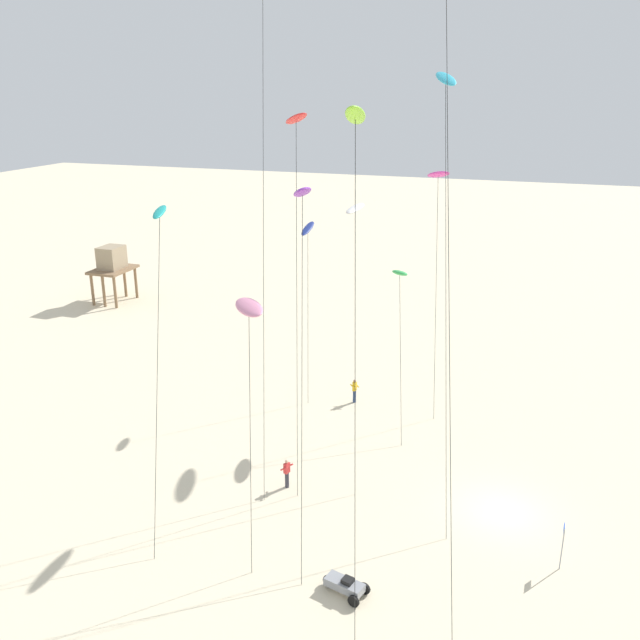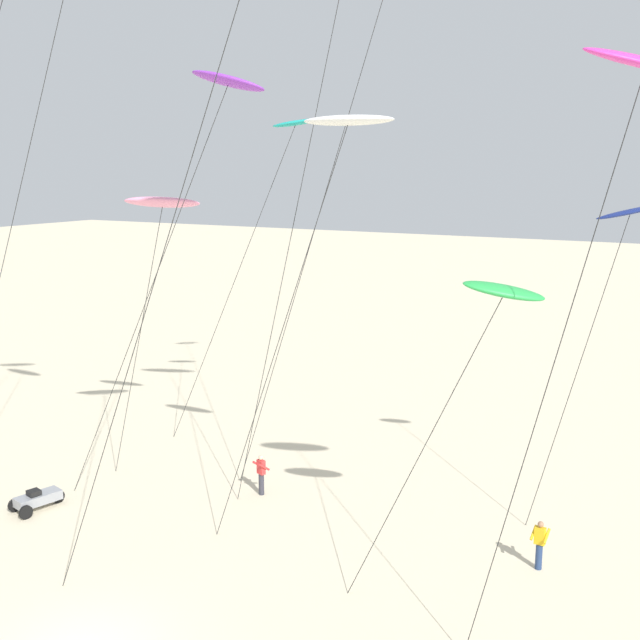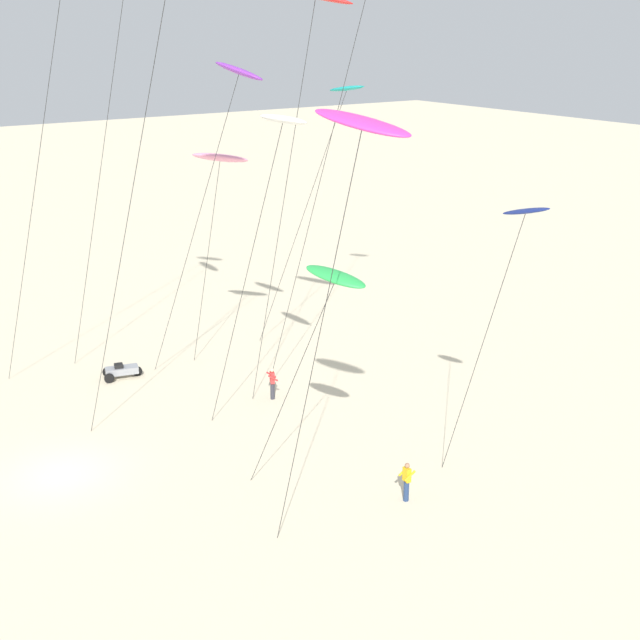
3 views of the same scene
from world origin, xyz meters
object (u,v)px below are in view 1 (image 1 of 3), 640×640
at_px(kite_green, 400,274).
at_px(kite_red, 296,122).
at_px(kite_magenta, 438,176).
at_px(kite_teal, 160,218).
at_px(stilt_house, 112,263).
at_px(kite_pink, 249,308).
at_px(kite_yellow, 263,3).
at_px(kite_navy, 308,231).
at_px(beach_buggy, 345,585).
at_px(kite_white, 355,210).
at_px(marker_flag, 563,539).
at_px(kite_purple, 302,195).
at_px(kite_cyan, 446,87).
at_px(kite_flyer_middle, 287,472).
at_px(kite_flyer_nearest, 355,390).

bearing_deg(kite_green, kite_red, 150.97).
bearing_deg(kite_magenta, kite_teal, 145.72).
xyz_separation_m(kite_teal, stilt_house, (27.25, 22.88, -10.59)).
height_order(kite_red, kite_pink, kite_red).
height_order(kite_red, kite_yellow, kite_yellow).
relative_size(kite_yellow, kite_navy, 2.16).
relative_size(kite_red, kite_magenta, 1.23).
distance_m(kite_magenta, beach_buggy, 25.25).
bearing_deg(kite_white, kite_pink, 167.72).
bearing_deg(kite_magenta, marker_flag, -150.48).
xyz_separation_m(kite_red, kite_magenta, (10.55, -5.47, -3.66)).
xyz_separation_m(kite_white, stilt_house, (20.67, 30.61, -10.32)).
bearing_deg(kite_red, kite_purple, -155.68).
distance_m(kite_purple, marker_flag, 19.24).
bearing_deg(kite_magenta, stilt_house, 70.59).
bearing_deg(kite_teal, marker_flag, -90.96).
bearing_deg(kite_cyan, kite_flyer_middle, 128.44).
height_order(kite_magenta, kite_purple, kite_purple).
bearing_deg(kite_flyer_middle, beach_buggy, -141.89).
xyz_separation_m(kite_red, kite_flyer_middle, (-3.20, -0.46, -17.88)).
bearing_deg(kite_yellow, kite_flyer_middle, -150.77).
distance_m(kite_red, kite_navy, 12.36).
distance_m(kite_flyer_nearest, kite_flyer_middle, 11.17).
distance_m(kite_magenta, kite_pink, 19.12).
height_order(kite_teal, kite_purple, kite_purple).
bearing_deg(beach_buggy, kite_magenta, 0.90).
distance_m(kite_red, kite_yellow, 6.65).
xyz_separation_m(kite_white, kite_teal, (-6.57, 7.72, 0.27)).
height_order(kite_magenta, marker_flag, kite_magenta).
bearing_deg(stilt_house, kite_white, -124.04).
distance_m(kite_yellow, stilt_house, 38.29).
xyz_separation_m(kite_magenta, kite_pink, (-18.15, 4.83, -3.59)).
bearing_deg(kite_yellow, kite_red, -131.09).
relative_size(kite_yellow, kite_flyer_nearest, 15.35).
bearing_deg(kite_yellow, beach_buggy, -145.62).
height_order(kite_magenta, kite_cyan, kite_cyan).
xyz_separation_m(kite_pink, kite_flyer_nearest, (15.56, -0.39, -10.63)).
relative_size(kite_green, beach_buggy, 4.71).
xyz_separation_m(kite_red, kite_teal, (-4.92, 5.08, -4.23)).
distance_m(kite_white, kite_flyer_middle, 14.40).
xyz_separation_m(kite_flyer_nearest, marker_flag, (-13.21, -13.39, 0.60)).
height_order(kite_red, kite_navy, kite_red).
bearing_deg(kite_navy, kite_flyer_nearest, -110.88).
relative_size(kite_magenta, kite_flyer_nearest, 9.42).
relative_size(kite_teal, stilt_house, 2.69).
distance_m(kite_pink, marker_flag, 17.21).
distance_m(kite_pink, kite_navy, 17.37).
relative_size(kite_flyer_middle, beach_buggy, 0.78).
bearing_deg(kite_pink, kite_magenta, -14.91).
distance_m(kite_green, kite_magenta, 6.70).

